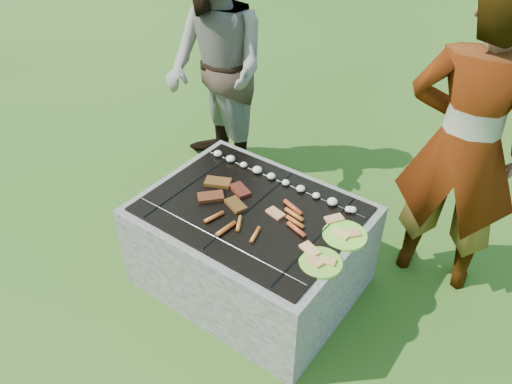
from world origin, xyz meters
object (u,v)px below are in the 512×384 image
fire_pit (251,248)px  cook (464,148)px  plate_far (345,235)px  plate_near (321,262)px  bystander (216,71)px

fire_pit → cook: bearing=40.8°
fire_pit → cook: 1.39m
plate_far → plate_near: size_ratio=0.89×
fire_pit → plate_near: size_ratio=4.29×
plate_near → cook: bearing=69.2°
fire_pit → plate_near: plate_near is taller
plate_far → cook: (0.35, 0.67, 0.36)m
cook → bystander: 1.88m
fire_pit → bystander: (-0.96, 0.84, 0.64)m
plate_far → plate_near: bearing=-89.9°
plate_near → bystander: size_ratio=0.16×
plate_near → bystander: 1.84m
fire_pit → bystander: bearing=138.8°
fire_pit → plate_far: (0.56, 0.12, 0.33)m
cook → bystander: cook is taller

